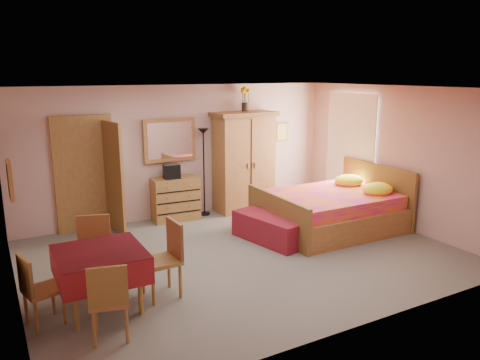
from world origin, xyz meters
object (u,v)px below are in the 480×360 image
bench (268,229)px  chair_north (94,254)px  sunflower_vase (245,99)px  floor_lamp (204,172)px  chair_east (161,260)px  wall_mirror (170,140)px  wardrobe (244,162)px  chest_of_drawers (176,199)px  dining_table (101,280)px  chair_south (109,299)px  stereo (172,171)px  bed (330,200)px  chair_west (43,289)px

bench → chair_north: size_ratio=1.41×
chair_north → sunflower_vase: bearing=-130.3°
floor_lamp → chair_east: floor_lamp is taller
floor_lamp → sunflower_vase: 1.71m
wall_mirror → sunflower_vase: bearing=-6.9°
sunflower_vase → chair_north: sunflower_vase is taller
wardrobe → chair_east: size_ratio=2.08×
chest_of_drawers → floor_lamp: bearing=7.8°
wall_mirror → chair_east: wall_mirror is taller
dining_table → chair_east: 0.76m
floor_lamp → sunflower_vase: bearing=1.7°
floor_lamp → dining_table: 4.04m
chair_south → chair_north: 1.34m
stereo → floor_lamp: bearing=5.1°
floor_lamp → chair_south: bearing=-127.5°
wardrobe → chair_north: wardrobe is taller
chest_of_drawers → dining_table: chest_of_drawers is taller
bench → dining_table: 3.18m
bed → bench: (-1.34, -0.03, -0.33)m
chest_of_drawers → bed: bearing=-36.0°
wall_mirror → bench: (0.93, -2.13, -1.32)m
bench → chair_north: bearing=-173.3°
sunflower_vase → chair_west: bearing=-145.1°
sunflower_vase → wardrobe: bearing=-127.0°
bed → bench: 1.38m
stereo → chest_of_drawers: bearing=13.1°
wall_mirror → dining_table: wall_mirror is taller
chest_of_drawers → floor_lamp: size_ratio=0.51×
stereo → chair_west: (-2.68, -2.94, -0.55)m
sunflower_vase → bench: 2.95m
bench → dining_table: bearing=-162.1°
wardrobe → bed: 2.05m
chest_of_drawers → chair_west: (-2.75, -2.95, 0.01)m
wardrobe → chair_south: bearing=-137.2°
chair_east → wardrobe: bearing=-47.2°
wardrobe → bench: wardrobe is taller
sunflower_vase → bed: size_ratio=0.21×
floor_lamp → chest_of_drawers: bearing=-175.8°
chair_west → wall_mirror: bearing=124.7°
sunflower_vase → bench: bearing=-108.4°
floor_lamp → wardrobe: bearing=-5.7°
wardrobe → chair_north: 4.22m
wall_mirror → stereo: (-0.07, -0.23, -0.57)m
chair_south → chair_east: bearing=53.2°
sunflower_vase → wall_mirror: bearing=175.2°
wall_mirror → bed: wall_mirror is taller
bed → chair_north: 4.33m
wall_mirror → chair_north: wall_mirror is taller
sunflower_vase → chair_west: 5.61m
chest_of_drawers → bed: size_ratio=0.37×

